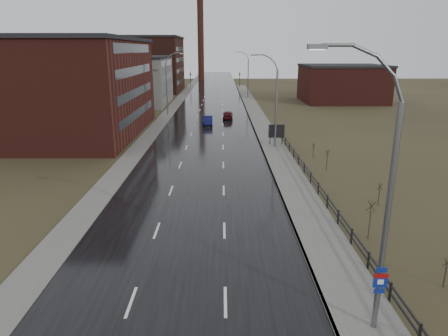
{
  "coord_description": "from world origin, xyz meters",
  "views": [
    {
      "loc": [
        2.14,
        -12.78,
        11.87
      ],
      "look_at": [
        2.31,
        16.98,
        3.0
      ],
      "focal_mm": 32.0,
      "sensor_mm": 36.0,
      "label": 1
    }
  ],
  "objects_px": {
    "streetlight_main": "(381,202)",
    "billboard": "(276,132)",
    "car_near": "(208,121)",
    "car_far": "(228,115)"
  },
  "relations": [
    {
      "from": "streetlight_main",
      "to": "car_near",
      "type": "xyz_separation_m",
      "value": [
        -8.62,
        49.36,
        -5.32
      ]
    },
    {
      "from": "billboard",
      "to": "car_far",
      "type": "height_order",
      "value": "billboard"
    },
    {
      "from": "streetlight_main",
      "to": "billboard",
      "type": "bearing_deg",
      "value": 88.98
    },
    {
      "from": "billboard",
      "to": "car_near",
      "type": "bearing_deg",
      "value": 123.0
    },
    {
      "from": "streetlight_main",
      "to": "billboard",
      "type": "xyz_separation_m",
      "value": [
        0.63,
        35.12,
        -4.25
      ]
    },
    {
      "from": "billboard",
      "to": "car_far",
      "type": "relative_size",
      "value": 0.63
    },
    {
      "from": "streetlight_main",
      "to": "car_far",
      "type": "relative_size",
      "value": 2.8
    },
    {
      "from": "car_near",
      "to": "car_far",
      "type": "height_order",
      "value": "car_near"
    },
    {
      "from": "streetlight_main",
      "to": "car_far",
      "type": "distance_m",
      "value": 55.7
    },
    {
      "from": "billboard",
      "to": "car_near",
      "type": "height_order",
      "value": "billboard"
    }
  ]
}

